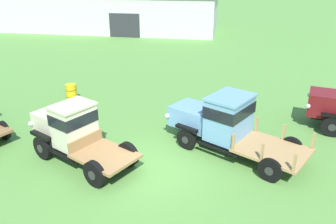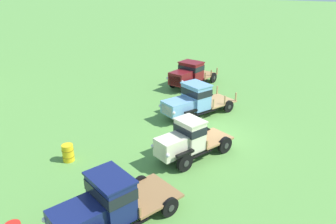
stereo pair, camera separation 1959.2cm
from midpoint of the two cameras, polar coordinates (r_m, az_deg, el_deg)
The scene contains 6 objects.
ground_plane at distance 12.49m, azimuth -17.07°, elevation -15.57°, with size 240.00×240.00×0.00m, color #5B9342.
vintage_truck_foreground_near at distance 10.64m, azimuth -62.75°, elevation -29.09°, with size 5.29×3.74×2.15m.
vintage_truck_second_in_line at distance 10.71m, azimuth -29.72°, elevation -17.77°, with size 4.65×3.28×2.14m.
vintage_truck_midrow_center at distance 14.66m, azimuth -17.41°, elevation -4.25°, with size 5.60×4.15×2.20m.
vintage_truck_far_side at distance 20.10m, azimuth -12.28°, elevation 3.67°, with size 5.43×3.04×2.10m.
oil_drum_beside_row at distance 14.75m, azimuth -51.03°, elevation -15.49°, with size 0.60×0.60×0.90m.
Camera 2 is at (-16.44, -4.85, 8.69)m, focal length 35.00 mm.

